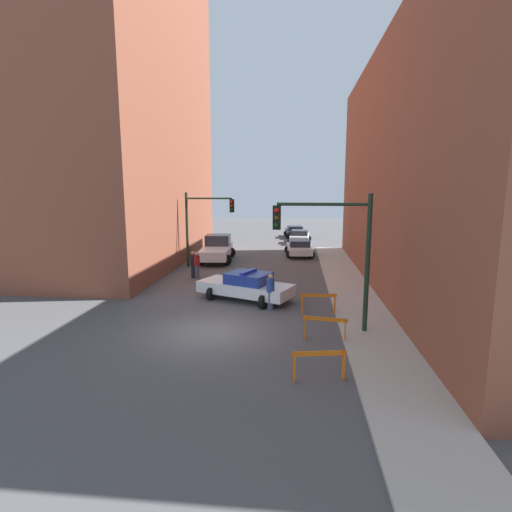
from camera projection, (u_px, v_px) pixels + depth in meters
name	position (u px, v px, depth m)	size (l,w,h in m)	color
ground_plane	(211.00, 332.00, 15.51)	(120.00, 120.00, 0.00)	#4C4C4F
sidewalk_right	(374.00, 336.00, 14.88)	(2.40, 44.00, 0.12)	#B2ADA3
building_corner_left	(83.00, 82.00, 28.26)	(14.00, 20.00, 25.76)	brown
building_right	(492.00, 168.00, 20.90)	(12.00, 28.00, 13.06)	brown
traffic_light_near	(336.00, 242.00, 14.84)	(3.64, 0.35, 5.20)	black
traffic_light_far	(202.00, 219.00, 27.70)	(3.44, 0.35, 5.20)	black
police_car	(246.00, 286.00, 19.75)	(5.05, 3.54, 1.52)	white
white_truck	(217.00, 249.00, 30.46)	(2.89, 5.53, 1.90)	silver
parked_car_near	(299.00, 248.00, 32.65)	(2.50, 4.43, 1.31)	silver
parked_car_mid	(300.00, 236.00, 40.25)	(2.44, 4.40, 1.31)	silver
parked_car_far	(295.00, 231.00, 44.71)	(2.56, 4.46, 1.31)	black
pedestrian_crossing	(197.00, 265.00, 24.46)	(0.40, 0.40, 1.66)	#474C66
pedestrian_corner	(193.00, 264.00, 24.65)	(0.49, 0.49, 1.66)	black
pedestrian_sidewalk	(270.00, 291.00, 18.21)	(0.46, 0.46, 1.66)	#474C66
barrier_front	(319.00, 360.00, 11.48)	(1.58, 0.41, 0.90)	orange
barrier_mid	(325.00, 325.00, 14.46)	(1.59, 0.36, 0.90)	orange
barrier_back	(319.00, 300.00, 17.64)	(1.60, 0.29, 0.90)	orange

